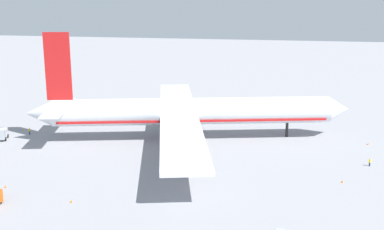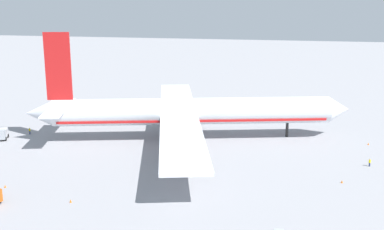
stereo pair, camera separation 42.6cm
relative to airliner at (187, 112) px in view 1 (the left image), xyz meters
name	(u,v)px [view 1 (the left image)]	position (x,y,z in m)	size (l,w,h in m)	color
ground_plane	(193,138)	(1.36, 0.34, -6.68)	(600.00, 600.00, 0.00)	gray
airliner	(187,112)	(0.00, 0.00, 0.00)	(77.54, 80.89, 26.01)	silver
service_truck_0	(1,134)	(-44.04, -11.09, -5.21)	(4.08, 5.13, 2.77)	#999EA5
baggage_cart_0	(176,97)	(-14.58, 45.40, -5.96)	(1.66, 3.33, 1.31)	#26598C
ground_worker_0	(370,162)	(41.24, -11.50, -5.86)	(0.56, 0.56, 1.61)	navy
ground_worker_1	(29,131)	(-39.74, -5.49, -5.81)	(0.50, 0.50, 1.70)	navy
traffic_cone_1	(5,186)	(-24.89, -38.20, -6.40)	(0.36, 0.36, 0.55)	orange
traffic_cone_2	(71,201)	(-10.24, -41.55, -6.40)	(0.36, 0.36, 0.55)	orange
traffic_cone_3	(342,181)	(35.04, -22.23, -6.40)	(0.36, 0.36, 0.55)	orange
traffic_cone_4	(368,144)	(42.93, 4.03, -6.40)	(0.36, 0.36, 0.55)	orange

